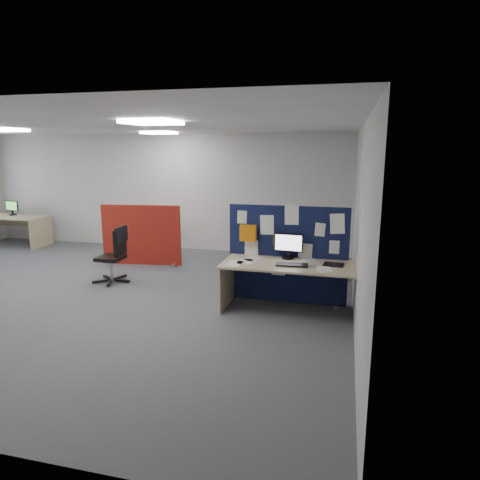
% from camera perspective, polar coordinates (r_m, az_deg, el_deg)
% --- Properties ---
extents(floor, '(9.00, 9.00, 0.00)m').
position_cam_1_polar(floor, '(7.69, -21.17, -6.63)').
color(floor, '#56595E').
rests_on(floor, ground).
extents(ceiling, '(9.00, 7.00, 0.02)m').
position_cam_1_polar(ceiling, '(7.32, -22.83, 13.84)').
color(ceiling, white).
rests_on(ceiling, wall_back).
extents(wall_back, '(9.00, 0.02, 2.70)m').
position_cam_1_polar(wall_back, '(10.40, -10.65, 6.35)').
color(wall_back, silver).
rests_on(wall_back, floor).
extents(wall_right, '(0.02, 7.00, 2.70)m').
position_cam_1_polar(wall_right, '(5.99, 15.59, 1.93)').
color(wall_right, silver).
rests_on(wall_right, floor).
extents(ceiling_lights, '(4.10, 4.10, 0.04)m').
position_cam_1_polar(ceiling_lights, '(7.69, -17.72, 13.86)').
color(ceiling_lights, white).
rests_on(ceiling_lights, ceiling).
extents(navy_divider, '(1.84, 0.30, 1.54)m').
position_cam_1_polar(navy_divider, '(6.63, 6.19, -1.88)').
color(navy_divider, '#0F1638').
rests_on(navy_divider, floor).
extents(main_desk, '(1.99, 0.88, 0.73)m').
position_cam_1_polar(main_desk, '(6.34, 6.80, -4.43)').
color(main_desk, tan).
rests_on(main_desk, floor).
extents(monitor_main, '(0.44, 0.18, 0.39)m').
position_cam_1_polar(monitor_main, '(6.46, 6.47, -0.63)').
color(monitor_main, black).
rests_on(monitor_main, main_desk).
extents(keyboard, '(0.46, 0.20, 0.02)m').
position_cam_1_polar(keyboard, '(6.14, 6.95, -3.30)').
color(keyboard, black).
rests_on(keyboard, main_desk).
extents(mouse, '(0.10, 0.07, 0.03)m').
position_cam_1_polar(mouse, '(6.08, 9.67, -3.49)').
color(mouse, '#9A9B9F').
rests_on(mouse, main_desk).
extents(paper_tray, '(0.30, 0.24, 0.01)m').
position_cam_1_polar(paper_tray, '(6.27, 12.38, -3.22)').
color(paper_tray, black).
rests_on(paper_tray, main_desk).
extents(red_divider, '(1.64, 0.30, 1.24)m').
position_cam_1_polar(red_divider, '(9.00, -13.03, 0.57)').
color(red_divider, maroon).
rests_on(red_divider, floor).
extents(second_desk, '(1.74, 0.87, 0.73)m').
position_cam_1_polar(second_desk, '(11.99, -28.07, 2.06)').
color(second_desk, tan).
rests_on(second_desk, floor).
extents(monitor_second, '(0.39, 0.18, 0.36)m').
position_cam_1_polar(monitor_second, '(12.05, -28.12, 3.88)').
color(monitor_second, black).
rests_on(monitor_second, second_desk).
extents(office_chair, '(0.64, 0.67, 1.01)m').
position_cam_1_polar(office_chair, '(7.89, -16.29, -1.48)').
color(office_chair, black).
rests_on(office_chair, floor).
extents(desk_papers, '(1.52, 0.85, 0.00)m').
position_cam_1_polar(desk_papers, '(6.29, 4.39, -2.96)').
color(desk_papers, white).
rests_on(desk_papers, main_desk).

